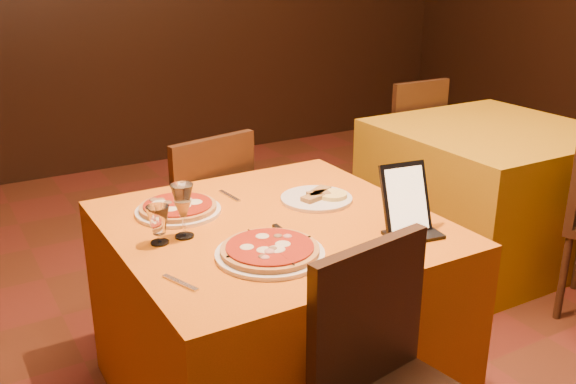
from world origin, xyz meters
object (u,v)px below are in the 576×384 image
chair_side_far (398,145)px  wine_glass (183,211)px  chair_main_far (193,223)px  pizza_near (270,252)px  water_glass (159,225)px  main_table (274,314)px  pizza_far (178,209)px  side_table (487,191)px  tablet (406,198)px

chair_side_far → wine_glass: wine_glass is taller
chair_main_far → chair_side_far: same height
pizza_near → water_glass: (-0.27, 0.27, 0.05)m
main_table → pizza_near: 0.48m
pizza_far → water_glass: 0.27m
wine_glass → side_table: bearing=14.4°
side_table → pizza_far: 2.02m
wine_glass → main_table: bearing=-6.4°
side_table → chair_main_far: chair_main_far is taller
chair_main_far → tablet: size_ratio=3.73×
main_table → tablet: size_ratio=4.51×
pizza_far → tablet: tablet is taller
pizza_near → water_glass: bearing=135.2°
water_glass → side_table: bearing=14.1°
chair_side_far → pizza_near: 2.46m
pizza_far → pizza_near: bearing=-76.5°
chair_side_far → water_glass: 2.52m
wine_glass → water_glass: size_ratio=1.46×
main_table → tablet: (0.35, -0.30, 0.49)m
tablet → wine_glass: bearing=161.5°
chair_main_far → water_glass: chair_main_far is taller
main_table → water_glass: bearing=176.1°
chair_side_far → pizza_far: 2.27m
pizza_far → wine_glass: size_ratio=1.65×
side_table → water_glass: (-2.11, -0.53, 0.44)m
wine_glass → tablet: tablet is taller
side_table → tablet: bearing=-147.8°
chair_side_far → pizza_near: bearing=41.4°
pizza_near → tablet: size_ratio=1.42×
pizza_near → water_glass: 0.38m
side_table → pizza_near: pizza_near is taller
chair_main_far → chair_side_far: 1.79m
main_table → chair_main_far: size_ratio=1.21×
main_table → water_glass: size_ratio=8.46×
chair_main_far → pizza_far: chair_main_far is taller
chair_main_far → tablet: (0.35, -1.08, 0.41)m
main_table → chair_side_far: size_ratio=1.21×
wine_glass → tablet: 0.75m
water_glass → tablet: tablet is taller
main_table → chair_side_far: bearing=38.5°
chair_main_far → tablet: bearing=96.5°
pizza_far → chair_main_far: bearing=64.2°
chair_main_far → pizza_near: 1.08m
chair_main_far → pizza_near: chair_main_far is taller
main_table → side_table: size_ratio=1.00×
side_table → tablet: tablet is taller
tablet → pizza_near: bearing=-178.9°
wine_glass → chair_side_far: bearing=33.1°
chair_side_far → tablet: (-1.35, -1.65, 0.41)m
chair_side_far → side_table: bearing=90.5°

